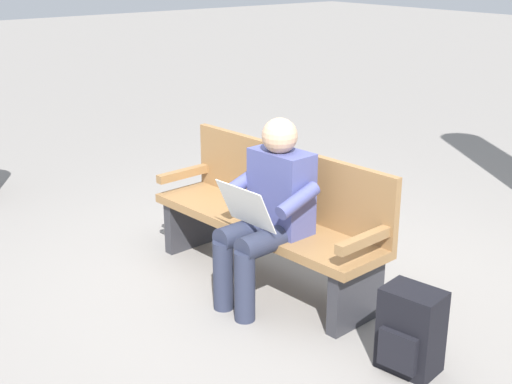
# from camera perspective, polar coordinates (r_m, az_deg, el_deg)

# --- Properties ---
(ground_plane) EXTENTS (40.00, 40.00, 0.00)m
(ground_plane) POSITION_cam_1_polar(r_m,az_deg,el_deg) (4.78, 0.63, -7.25)
(ground_plane) COLOR gray
(bench_near) EXTENTS (1.83, 0.62, 0.90)m
(bench_near) POSITION_cam_1_polar(r_m,az_deg,el_deg) (4.64, 1.29, -1.90)
(bench_near) COLOR olive
(bench_near) RESTS_ON ground
(person_seated) EXTENTS (0.59, 0.59, 1.18)m
(person_seated) POSITION_cam_1_polar(r_m,az_deg,el_deg) (4.29, 1.01, -1.29)
(person_seated) COLOR #474C84
(person_seated) RESTS_ON ground
(backpack) EXTENTS (0.34, 0.30, 0.47)m
(backpack) POSITION_cam_1_polar(r_m,az_deg,el_deg) (3.83, 12.54, -11.07)
(backpack) COLOR black
(backpack) RESTS_ON ground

